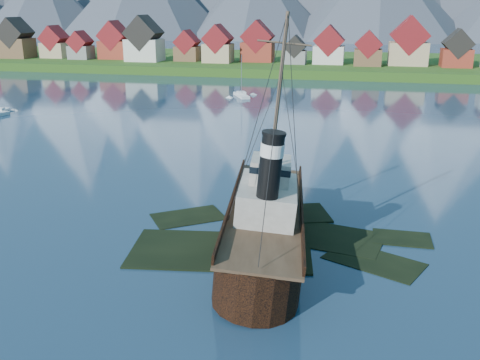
# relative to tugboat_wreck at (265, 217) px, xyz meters

# --- Properties ---
(ground) EXTENTS (1400.00, 1400.00, 0.00)m
(ground) POSITION_rel_tugboat_wreck_xyz_m (-0.97, -0.51, -3.07)
(ground) COLOR #1A324A
(ground) RESTS_ON ground
(shoal) EXTENTS (31.71, 21.24, 1.14)m
(shoal) POSITION_rel_tugboat_wreck_xyz_m (0.80, 1.64, -3.41)
(shoal) COLOR black
(shoal) RESTS_ON ground
(shore_bank) EXTENTS (600.00, 80.00, 3.20)m
(shore_bank) POSITION_rel_tugboat_wreck_xyz_m (-0.97, 169.49, -3.07)
(shore_bank) COLOR #244B15
(shore_bank) RESTS_ON ground
(seawall) EXTENTS (600.00, 2.50, 2.00)m
(seawall) POSITION_rel_tugboat_wreck_xyz_m (-0.97, 131.49, -3.07)
(seawall) COLOR #3F3D38
(seawall) RESTS_ON ground
(town) EXTENTS (250.96, 16.69, 17.30)m
(town) POSITION_rel_tugboat_wreck_xyz_m (-34.09, 151.67, 5.92)
(town) COLOR maroon
(town) RESTS_ON ground
(tugboat_wreck) EXTENTS (7.16, 30.84, 24.44)m
(tugboat_wreck) POSITION_rel_tugboat_wreck_xyz_m (0.00, 0.00, 0.00)
(tugboat_wreck) COLOR black
(tugboat_wreck) RESTS_ON ground
(sailboat_a) EXTENTS (4.44, 8.38, 9.95)m
(sailboat_a) POSITION_rel_tugboat_wreck_xyz_m (-71.42, 56.57, -2.85)
(sailboat_a) COLOR silver
(sailboat_a) RESTS_ON ground
(sailboat_c) EXTENTS (6.24, 9.03, 11.64)m
(sailboat_c) POSITION_rel_tugboat_wreck_xyz_m (-22.26, 91.20, -2.80)
(sailboat_c) COLOR silver
(sailboat_c) RESTS_ON ground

